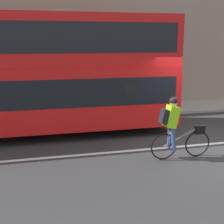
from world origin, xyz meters
TOP-DOWN VIEW (x-y plane):
  - ground_plane at (0.00, 0.00)m, footprint 80.00×80.00m
  - road_center_line at (0.00, -0.08)m, footprint 50.00×0.14m
  - sidewalk_curb at (0.00, 4.80)m, footprint 60.00×2.23m
  - building_facade at (0.00, 6.07)m, footprint 60.00×0.30m
  - bus at (-5.50, 2.20)m, footprint 10.29×2.54m
  - cyclist_on_bike at (-1.40, -0.89)m, footprint 1.65×0.32m
  - trash_bin at (-3.65, 4.69)m, footprint 0.47×0.47m

SIDE VIEW (x-z plane):
  - ground_plane at x=0.00m, z-range 0.00..0.00m
  - road_center_line at x=0.00m, z-range 0.00..0.01m
  - sidewalk_curb at x=0.00m, z-range 0.00..0.10m
  - trash_bin at x=-3.65m, z-range 0.10..1.02m
  - cyclist_on_bike at x=-1.40m, z-range 0.06..1.69m
  - bus at x=-5.50m, z-range 0.22..3.99m
  - building_facade at x=0.00m, z-range 0.00..7.91m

